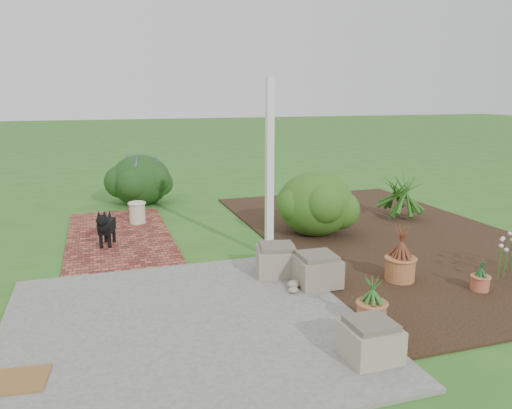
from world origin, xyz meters
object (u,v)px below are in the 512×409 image
object	(u,v)px
black_dog	(106,226)
evergreen_shrub	(316,202)
stone_trough_near	(370,342)
cream_ceramic_urn	(137,213)

from	to	relation	value
black_dog	evergreen_shrub	bearing A→B (deg)	9.74
stone_trough_near	evergreen_shrub	bearing A→B (deg)	72.29
stone_trough_near	evergreen_shrub	distance (m)	4.00
black_dog	stone_trough_near	bearing A→B (deg)	-48.36
evergreen_shrub	stone_trough_near	bearing A→B (deg)	-107.71
black_dog	evergreen_shrub	distance (m)	3.30
stone_trough_near	black_dog	distance (m)	4.58
cream_ceramic_urn	evergreen_shrub	world-z (taller)	evergreen_shrub
evergreen_shrub	black_dog	bearing A→B (deg)	175.04
stone_trough_near	black_dog	bearing A→B (deg)	116.95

